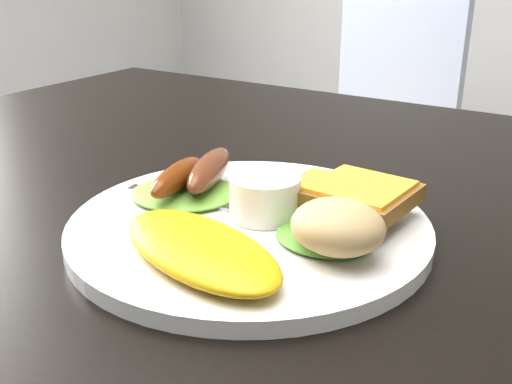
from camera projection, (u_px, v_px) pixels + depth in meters
name	position (u px, v px, depth m)	size (l,w,h in m)	color
dining_table	(310.00, 213.00, 0.56)	(1.20, 0.80, 0.04)	black
dining_chair	(371.00, 145.00, 1.70)	(0.39, 0.39, 0.05)	tan
person	(352.00, 43.00, 1.20)	(0.57, 0.38, 1.58)	navy
plate	(249.00, 227.00, 0.47)	(0.28, 0.28, 0.01)	white
lettuce_left	(185.00, 192.00, 0.51)	(0.09, 0.08, 0.01)	#549F39
lettuce_right	(325.00, 237.00, 0.43)	(0.07, 0.07, 0.01)	olive
omelette	(200.00, 249.00, 0.40)	(0.15, 0.07, 0.02)	orange
sausage_a	(177.00, 177.00, 0.50)	(0.02, 0.09, 0.02)	maroon
sausage_b	(210.00, 169.00, 0.52)	(0.02, 0.10, 0.02)	brown
ramekin	(265.00, 196.00, 0.47)	(0.06, 0.06, 0.03)	white
toast_a	(333.00, 195.00, 0.50)	(0.07, 0.07, 0.01)	#806115
toast_b	(360.00, 196.00, 0.46)	(0.08, 0.08, 0.01)	brown
potato_salad	(338.00, 226.00, 0.40)	(0.07, 0.06, 0.04)	#C5C190
fork	(203.00, 202.00, 0.50)	(0.15, 0.01, 0.00)	#ADAFB7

